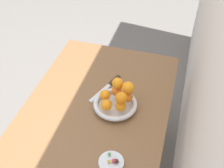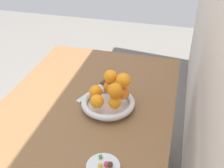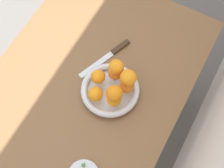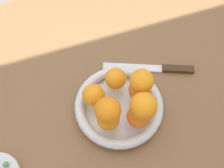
# 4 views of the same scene
# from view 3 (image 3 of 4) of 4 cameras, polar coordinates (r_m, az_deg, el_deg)

# --- Properties ---
(ground_plane) EXTENTS (6.00, 6.00, 0.00)m
(ground_plane) POSITION_cam_3_polar(r_m,az_deg,el_deg) (2.07, -2.89, -8.71)
(ground_plane) COLOR slate
(dining_table) EXTENTS (1.10, 0.76, 0.74)m
(dining_table) POSITION_cam_3_polar(r_m,az_deg,el_deg) (1.46, -4.07, -1.72)
(dining_table) COLOR brown
(dining_table) RESTS_ON ground_plane
(fruit_bowl) EXTENTS (0.23, 0.23, 0.04)m
(fruit_bowl) POSITION_cam_3_polar(r_m,az_deg,el_deg) (1.34, -0.31, -1.03)
(fruit_bowl) COLOR silver
(fruit_bowl) RESTS_ON dining_table
(orange_0) EXTENTS (0.06, 0.06, 0.06)m
(orange_0) POSITION_cam_3_polar(r_m,az_deg,el_deg) (1.29, -2.75, -1.66)
(orange_0) COLOR orange
(orange_0) RESTS_ON fruit_bowl
(orange_1) EXTENTS (0.06, 0.06, 0.06)m
(orange_1) POSITION_cam_3_polar(r_m,az_deg,el_deg) (1.28, 0.36, -2.53)
(orange_1) COLOR orange
(orange_1) RESTS_ON fruit_bowl
(orange_2) EXTENTS (0.06, 0.06, 0.06)m
(orange_2) POSITION_cam_3_polar(r_m,az_deg,el_deg) (1.30, 2.48, -0.34)
(orange_2) COLOR orange
(orange_2) RESTS_ON fruit_bowl
(orange_3) EXTENTS (0.06, 0.06, 0.06)m
(orange_3) POSITION_cam_3_polar(r_m,az_deg,el_deg) (1.32, 0.56, 1.90)
(orange_3) COLOR orange
(orange_3) RESTS_ON fruit_bowl
(orange_4) EXTENTS (0.06, 0.06, 0.06)m
(orange_4) POSITION_cam_3_polar(r_m,az_deg,el_deg) (1.32, -2.31, 1.23)
(orange_4) COLOR orange
(orange_4) RESTS_ON fruit_bowl
(orange_5) EXTENTS (0.06, 0.06, 0.06)m
(orange_5) POSITION_cam_3_polar(r_m,az_deg,el_deg) (1.27, 0.72, 2.90)
(orange_5) COLOR orange
(orange_5) RESTS_ON orange_3
(orange_6) EXTENTS (0.06, 0.06, 0.06)m
(orange_6) POSITION_cam_3_polar(r_m,az_deg,el_deg) (1.25, 2.74, 1.07)
(orange_6) COLOR orange
(orange_6) RESTS_ON orange_2
(orange_7) EXTENTS (0.06, 0.06, 0.06)m
(orange_7) POSITION_cam_3_polar(r_m,az_deg,el_deg) (1.22, 0.40, -1.56)
(orange_7) COLOR orange
(orange_7) RESTS_ON orange_1
(candy_ball_2) EXTENTS (0.01, 0.01, 0.01)m
(candy_ball_2) POSITION_cam_3_polar(r_m,az_deg,el_deg) (1.25, -4.78, -13.27)
(candy_ball_2) COLOR #4C9947
(candy_ball_2) RESTS_ON candy_dish
(knife) EXTENTS (0.25, 0.12, 0.01)m
(knife) POSITION_cam_3_polar(r_m,az_deg,el_deg) (1.43, -0.48, 4.80)
(knife) COLOR #3F2819
(knife) RESTS_ON dining_table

